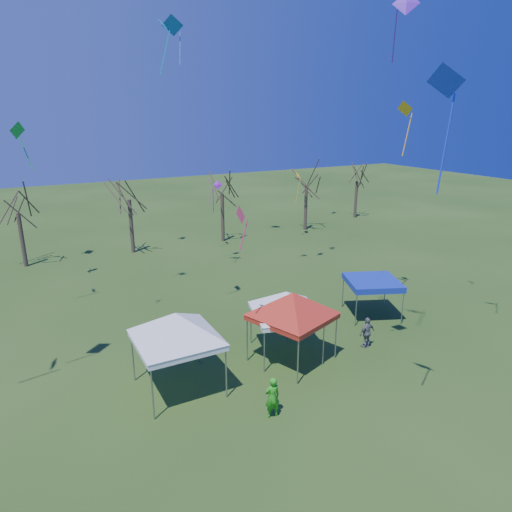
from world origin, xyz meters
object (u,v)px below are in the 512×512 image
at_px(tree_4, 307,171).
at_px(tent_white_west, 175,318).
at_px(tent_red, 293,297).
at_px(person_grey, 367,333).
at_px(person_green, 272,397).
at_px(tent_white_mid, 286,296).
at_px(tent_blue, 373,283).
at_px(tree_2, 127,180).
at_px(tree_5, 358,167).
at_px(tree_1, 15,193).
at_px(tree_3, 222,176).

height_order(tree_4, tent_white_west, tree_4).
bearing_deg(tent_red, person_grey, -11.45).
bearing_deg(person_grey, person_green, 15.31).
xyz_separation_m(tent_white_mid, person_grey, (3.99, -1.46, -2.27)).
height_order(tree_4, tent_blue, tree_4).
xyz_separation_m(tree_4, person_grey, (-11.44, -22.25, -5.23)).
bearing_deg(tent_white_mid, tree_4, 53.40).
relative_size(tree_2, tent_white_mid, 1.95).
bearing_deg(person_green, tent_white_west, -49.29).
bearing_deg(tree_5, person_grey, -129.18).
bearing_deg(tree_2, person_green, -91.83).
xyz_separation_m(tree_4, tent_white_mid, (-15.44, -20.79, -2.96)).
height_order(tree_1, tent_white_west, tree_1).
height_order(tree_2, person_green, tree_2).
distance_m(tent_blue, person_grey, 4.25).
xyz_separation_m(tree_1, person_grey, (14.68, -22.89, -4.96)).
bearing_deg(tent_blue, tree_3, 92.22).
xyz_separation_m(tent_red, tent_blue, (6.91, 2.06, -1.20)).
distance_m(tree_4, tree_5, 8.62).
height_order(tree_3, tree_4, tree_3).
bearing_deg(tent_red, tent_white_west, 177.51).
distance_m(tree_2, person_grey, 24.10).
xyz_separation_m(tree_2, tent_red, (2.24, -21.80, -3.01)).
bearing_deg(tent_red, tree_2, 95.87).
bearing_deg(tree_1, tree_5, 2.35).
distance_m(tree_2, tree_5, 26.15).
bearing_deg(tent_white_west, tent_white_mid, 3.99).
xyz_separation_m(tree_2, tent_white_west, (-3.41, -21.56, -2.93)).
height_order(tree_3, tent_blue, tree_3).
height_order(tree_1, tree_4, tree_4).
bearing_deg(tent_white_west, tent_blue, 8.20).
distance_m(tent_white_mid, person_grey, 4.82).
distance_m(tree_3, tree_4, 9.32).
relative_size(tree_2, person_green, 4.73).
distance_m(tree_2, tent_blue, 22.17).
height_order(tent_white_west, person_grey, tent_white_west).
height_order(tree_5, tent_white_mid, tree_5).
bearing_deg(person_green, tent_white_mid, -123.31).
bearing_deg(tent_white_west, tree_1, 102.86).
relative_size(tree_1, tree_4, 0.96).
bearing_deg(tree_1, tent_red, -64.27).
distance_m(tree_2, tent_red, 22.12).
bearing_deg(tree_5, tent_white_mid, -136.17).
xyz_separation_m(tree_5, tent_white_west, (-29.50, -23.25, -2.37)).
relative_size(tree_2, tree_5, 1.10).
distance_m(tree_4, person_green, 31.35).
bearing_deg(tree_5, tree_1, -177.65).
relative_size(tree_1, tree_3, 0.95).
bearing_deg(tree_5, tent_red, -135.43).
bearing_deg(tent_white_west, tree_3, 60.90).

